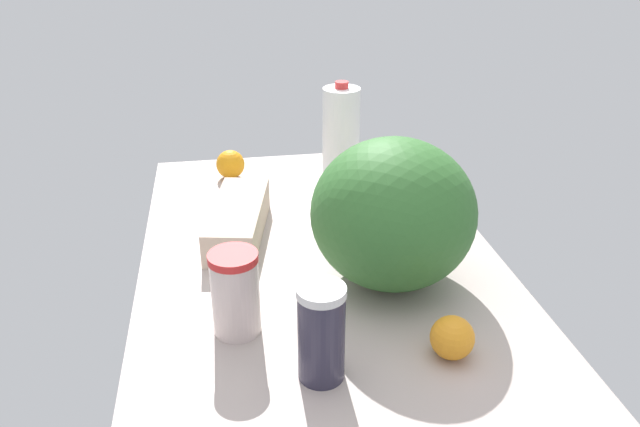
{
  "coord_description": "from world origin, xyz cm",
  "views": [
    {
      "loc": [
        114.8,
        -19.1,
        71.15
      ],
      "look_at": [
        0.0,
        0.0,
        13.0
      ],
      "focal_mm": 35.0,
      "sensor_mm": 36.0,
      "label": 1
    }
  ],
  "objects_px": {
    "orange_loose": "(452,338)",
    "tumbler_cup": "(235,293)",
    "watermelon": "(393,214)",
    "milk_jug": "(341,129)",
    "lemon_far_back": "(412,204)",
    "shaker_bottle": "(321,333)",
    "egg_carton": "(238,220)",
    "orange_near_front": "(230,164)"
  },
  "relations": [
    {
      "from": "tumbler_cup",
      "to": "orange_loose",
      "type": "xyz_separation_m",
      "value": [
        0.13,
        0.35,
        -0.04
      ]
    },
    {
      "from": "shaker_bottle",
      "to": "milk_jug",
      "type": "xyz_separation_m",
      "value": [
        -0.85,
        0.2,
        0.03
      ]
    },
    {
      "from": "lemon_far_back",
      "to": "orange_loose",
      "type": "bearing_deg",
      "value": -9.8
    },
    {
      "from": "orange_loose",
      "to": "tumbler_cup",
      "type": "bearing_deg",
      "value": -110.19
    },
    {
      "from": "egg_carton",
      "to": "watermelon",
      "type": "distance_m",
      "value": 0.39
    },
    {
      "from": "orange_near_front",
      "to": "orange_loose",
      "type": "xyz_separation_m",
      "value": [
        0.82,
        0.33,
        -0.0
      ]
    },
    {
      "from": "shaker_bottle",
      "to": "milk_jug",
      "type": "bearing_deg",
      "value": 166.84
    },
    {
      "from": "shaker_bottle",
      "to": "lemon_far_back",
      "type": "bearing_deg",
      "value": 149.33
    },
    {
      "from": "watermelon",
      "to": "orange_near_front",
      "type": "bearing_deg",
      "value": -152.83
    },
    {
      "from": "lemon_far_back",
      "to": "egg_carton",
      "type": "bearing_deg",
      "value": -86.79
    },
    {
      "from": "lemon_far_back",
      "to": "orange_near_front",
      "type": "distance_m",
      "value": 0.53
    },
    {
      "from": "milk_jug",
      "to": "orange_loose",
      "type": "xyz_separation_m",
      "value": [
        0.83,
        0.02,
        -0.08
      ]
    },
    {
      "from": "tumbler_cup",
      "to": "lemon_far_back",
      "type": "xyz_separation_m",
      "value": [
        -0.38,
        0.44,
        -0.04
      ]
    },
    {
      "from": "orange_near_front",
      "to": "egg_carton",
      "type": "bearing_deg",
      "value": 0.83
    },
    {
      "from": "shaker_bottle",
      "to": "orange_near_front",
      "type": "relative_size",
      "value": 2.14
    },
    {
      "from": "lemon_far_back",
      "to": "orange_near_front",
      "type": "xyz_separation_m",
      "value": [
        -0.31,
        -0.42,
        0.0
      ]
    },
    {
      "from": "tumbler_cup",
      "to": "lemon_far_back",
      "type": "height_order",
      "value": "tumbler_cup"
    },
    {
      "from": "milk_jug",
      "to": "orange_near_front",
      "type": "distance_m",
      "value": 0.32
    },
    {
      "from": "orange_near_front",
      "to": "shaker_bottle",
      "type": "bearing_deg",
      "value": 7.63
    },
    {
      "from": "egg_carton",
      "to": "watermelon",
      "type": "xyz_separation_m",
      "value": [
        0.24,
        0.29,
        0.11
      ]
    },
    {
      "from": "lemon_far_back",
      "to": "orange_loose",
      "type": "distance_m",
      "value": 0.52
    },
    {
      "from": "watermelon",
      "to": "lemon_far_back",
      "type": "distance_m",
      "value": 0.31
    },
    {
      "from": "orange_near_front",
      "to": "milk_jug",
      "type": "bearing_deg",
      "value": 91.66
    },
    {
      "from": "watermelon",
      "to": "milk_jug",
      "type": "relative_size",
      "value": 1.26
    },
    {
      "from": "lemon_far_back",
      "to": "shaker_bottle",
      "type": "bearing_deg",
      "value": -30.67
    },
    {
      "from": "shaker_bottle",
      "to": "egg_carton",
      "type": "relative_size",
      "value": 0.54
    },
    {
      "from": "shaker_bottle",
      "to": "orange_near_front",
      "type": "distance_m",
      "value": 0.85
    },
    {
      "from": "tumbler_cup",
      "to": "orange_near_front",
      "type": "height_order",
      "value": "tumbler_cup"
    },
    {
      "from": "watermelon",
      "to": "egg_carton",
      "type": "bearing_deg",
      "value": -129.36
    },
    {
      "from": "watermelon",
      "to": "milk_jug",
      "type": "xyz_separation_m",
      "value": [
        -0.58,
        0.01,
        -0.03
      ]
    },
    {
      "from": "lemon_far_back",
      "to": "orange_loose",
      "type": "xyz_separation_m",
      "value": [
        0.51,
        -0.09,
        0.0
      ]
    },
    {
      "from": "watermelon",
      "to": "lemon_far_back",
      "type": "bearing_deg",
      "value": 154.19
    },
    {
      "from": "watermelon",
      "to": "orange_near_front",
      "type": "xyz_separation_m",
      "value": [
        -0.58,
        -0.3,
        -0.11
      ]
    },
    {
      "from": "orange_near_front",
      "to": "orange_loose",
      "type": "height_order",
      "value": "orange_near_front"
    },
    {
      "from": "shaker_bottle",
      "to": "watermelon",
      "type": "height_order",
      "value": "watermelon"
    },
    {
      "from": "shaker_bottle",
      "to": "orange_loose",
      "type": "height_order",
      "value": "shaker_bottle"
    },
    {
      "from": "orange_near_front",
      "to": "orange_loose",
      "type": "distance_m",
      "value": 0.89
    },
    {
      "from": "watermelon",
      "to": "tumbler_cup",
      "type": "relative_size",
      "value": 2.03
    },
    {
      "from": "orange_near_front",
      "to": "tumbler_cup",
      "type": "bearing_deg",
      "value": -1.21
    },
    {
      "from": "watermelon",
      "to": "orange_loose",
      "type": "bearing_deg",
      "value": 8.8
    },
    {
      "from": "tumbler_cup",
      "to": "lemon_far_back",
      "type": "distance_m",
      "value": 0.58
    },
    {
      "from": "milk_jug",
      "to": "lemon_far_back",
      "type": "bearing_deg",
      "value": 19.18
    }
  ]
}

